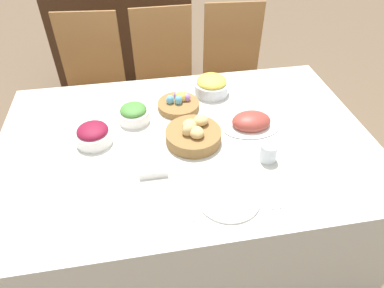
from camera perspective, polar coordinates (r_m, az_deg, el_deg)
The scene contains 18 objects.
ground_plane at distance 2.19m, azimuth -0.73°, elevation -14.80°, with size 12.00×12.00×0.00m, color brown.
dining_table at distance 1.88m, azimuth -0.83°, elevation -8.16°, with size 1.75×1.16×0.77m.
chair_far_right at distance 2.60m, azimuth 6.88°, elevation 11.55°, with size 0.45×0.45×1.02m.
chair_far_left at distance 2.53m, azimuth -16.04°, elevation 9.26°, with size 0.46×0.46×1.02m.
chair_far_center at distance 2.52m, azimuth -4.41°, elevation 10.64°, with size 0.42×0.42×1.02m.
sideboard at distance 3.49m, azimuth -11.47°, elevation 17.14°, with size 1.26×0.44×0.89m.
bread_basket at distance 1.58m, azimuth 0.25°, elevation 1.66°, with size 0.26×0.26×0.11m.
egg_basket at distance 1.80m, azimuth -2.29°, elevation 6.76°, with size 0.22×0.22×0.08m.
ham_platter at distance 1.69m, azimuth 9.83°, elevation 3.61°, with size 0.29×0.20×0.08m.
beet_salad_bowl at distance 1.63m, azimuth -16.12°, elevation 1.54°, with size 0.17×0.17×0.09m.
green_salad_bowl at distance 1.72m, azimuth -9.68°, elevation 5.00°, with size 0.15×0.15×0.09m.
pineapple_bowl at distance 1.91m, azimuth 3.26°, elevation 9.75°, with size 0.19×0.19×0.10m.
dinner_plate at distance 1.36m, azimuth 6.11°, elevation -8.81°, with size 0.25×0.25×0.01m.
fork at distance 1.34m, azimuth -0.26°, elevation -9.79°, with size 0.01×0.17×0.00m.
knife at distance 1.40m, azimuth 12.13°, elevation -7.92°, with size 0.01×0.17×0.00m.
spoon at distance 1.41m, azimuth 13.29°, elevation -7.73°, with size 0.01×0.17×0.00m.
drinking_cup at distance 1.51m, azimuth 12.61°, elevation -1.35°, with size 0.08×0.08×0.08m.
butter_dish at distance 1.45m, azimuth -6.54°, elevation -4.27°, with size 0.12×0.07×0.03m.
Camera 1 is at (-0.19, -1.22, 1.81)m, focal length 32.00 mm.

